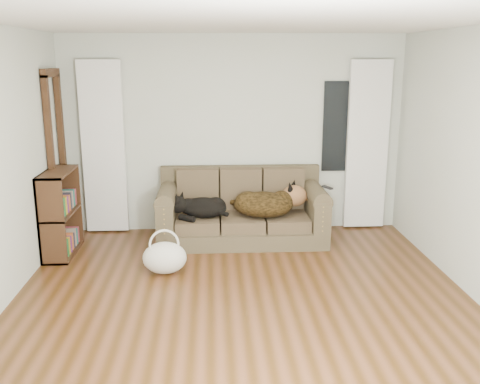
{
  "coord_description": "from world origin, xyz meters",
  "views": [
    {
      "loc": [
        -0.29,
        -4.58,
        2.29
      ],
      "look_at": [
        0.05,
        1.6,
        0.74
      ],
      "focal_mm": 40.0,
      "sensor_mm": 36.0,
      "label": 1
    }
  ],
  "objects_px": {
    "sofa": "(242,207)",
    "dog_black_lab": "(201,207)",
    "tote_bag": "(165,259)",
    "bookshelf": "(61,213)",
    "dog_shepherd": "(267,205)"
  },
  "relations": [
    {
      "from": "dog_shepherd",
      "to": "sofa",
      "type": "bearing_deg",
      "value": -8.48
    },
    {
      "from": "sofa",
      "to": "dog_black_lab",
      "type": "xyz_separation_m",
      "value": [
        -0.53,
        -0.09,
        0.03
      ]
    },
    {
      "from": "dog_black_lab",
      "to": "tote_bag",
      "type": "xyz_separation_m",
      "value": [
        -0.38,
        -0.95,
        -0.32
      ]
    },
    {
      "from": "sofa",
      "to": "dog_black_lab",
      "type": "relative_size",
      "value": 3.57
    },
    {
      "from": "dog_black_lab",
      "to": "sofa",
      "type": "bearing_deg",
      "value": 20.54
    },
    {
      "from": "bookshelf",
      "to": "tote_bag",
      "type": "bearing_deg",
      "value": -22.61
    },
    {
      "from": "dog_black_lab",
      "to": "dog_shepherd",
      "type": "distance_m",
      "value": 0.84
    },
    {
      "from": "bookshelf",
      "to": "dog_shepherd",
      "type": "bearing_deg",
      "value": 11.9
    },
    {
      "from": "tote_bag",
      "to": "bookshelf",
      "type": "height_order",
      "value": "bookshelf"
    },
    {
      "from": "sofa",
      "to": "dog_shepherd",
      "type": "distance_m",
      "value": 0.33
    },
    {
      "from": "tote_bag",
      "to": "bookshelf",
      "type": "distance_m",
      "value": 1.49
    },
    {
      "from": "dog_black_lab",
      "to": "bookshelf",
      "type": "height_order",
      "value": "bookshelf"
    },
    {
      "from": "dog_shepherd",
      "to": "bookshelf",
      "type": "bearing_deg",
      "value": 13.46
    },
    {
      "from": "tote_bag",
      "to": "dog_shepherd",
      "type": "bearing_deg",
      "value": 38.26
    },
    {
      "from": "sofa",
      "to": "dog_black_lab",
      "type": "distance_m",
      "value": 0.53
    }
  ]
}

